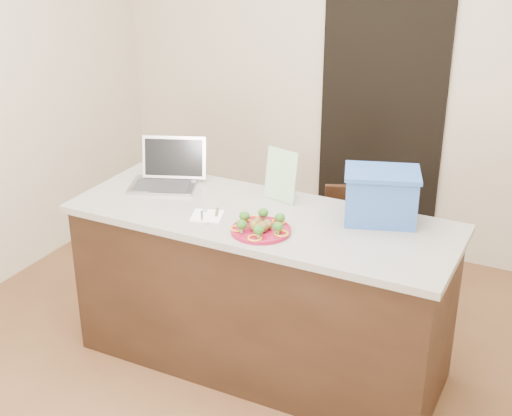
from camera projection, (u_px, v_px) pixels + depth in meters
The scene contains 16 objects.
ground at pixel (240, 385), 3.89m from camera, with size 4.00×4.00×0.00m, color brown.
room_shell at pixel (237, 95), 3.24m from camera, with size 4.00×4.00×4.00m.
doorway at pixel (381, 118), 5.07m from camera, with size 0.90×0.02×2.00m, color black.
island at pixel (261, 291), 3.91m from camera, with size 2.06×0.76×0.92m.
plate at pixel (261, 230), 3.54m from camera, with size 0.30×0.30×0.02m.
meatballs at pixel (261, 225), 3.52m from camera, with size 0.12×0.11×0.04m.
broccoli at pixel (261, 221), 3.52m from camera, with size 0.26×0.25×0.04m.
pepper_rings at pixel (261, 228), 3.53m from camera, with size 0.29×0.29×0.01m.
napkin at pixel (207, 216), 3.71m from camera, with size 0.16×0.16×0.01m, color white.
fork at pixel (205, 213), 3.72m from camera, with size 0.07×0.14×0.00m.
knife at pixel (210, 217), 3.68m from camera, with size 0.06×0.20×0.01m.
yogurt_bottle at pixel (279, 230), 3.50m from camera, with size 0.03×0.03×0.06m.
laptop at pixel (168, 172), 4.10m from camera, with size 0.44×0.42×0.26m.
leaflet at pixel (281, 175), 3.85m from camera, with size 0.20×0.00×0.29m, color white.
blue_box at pixel (381, 196), 3.61m from camera, with size 0.44×0.38×0.27m.
chair at pixel (349, 248), 4.32m from camera, with size 0.50×0.51×0.86m.
Camera 1 is at (1.49, -2.80, 2.46)m, focal length 50.00 mm.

